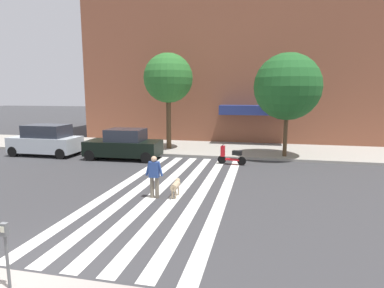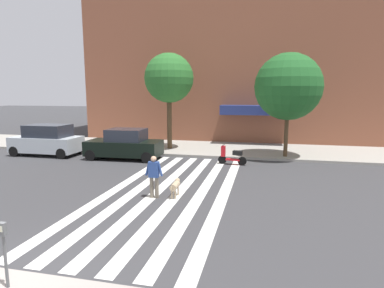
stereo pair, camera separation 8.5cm
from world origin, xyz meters
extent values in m
plane|color=#353538|center=(0.00, 6.88, 0.00)|extent=(160.00, 160.00, 0.00)
cube|color=gray|center=(0.00, 16.76, 0.07)|extent=(80.00, 6.00, 0.15)
cube|color=silver|center=(-0.99, 6.88, 0.00)|extent=(0.45, 13.16, 0.01)
cube|color=silver|center=(-0.09, 6.88, 0.00)|extent=(0.45, 13.16, 0.01)
cube|color=silver|center=(0.81, 6.88, 0.00)|extent=(0.45, 13.16, 0.01)
cube|color=silver|center=(1.71, 6.88, 0.00)|extent=(0.45, 13.16, 0.01)
cube|color=silver|center=(2.61, 6.88, 0.00)|extent=(0.45, 13.16, 0.01)
cube|color=silver|center=(3.51, 6.88, 0.00)|extent=(0.45, 13.16, 0.01)
cube|color=brown|center=(3.02, 28.41, 12.99)|extent=(26.45, 17.31, 25.98)
cube|color=navy|center=(4.35, 19.16, 2.75)|extent=(5.31, 1.60, 0.70)
cylinder|color=#515456|center=(0.11, -0.58, 0.70)|extent=(0.06, 0.06, 1.10)
cube|color=#515456|center=(0.11, -0.58, 1.38)|extent=(0.14, 0.10, 0.26)
cube|color=beige|center=(0.11, -0.63, 1.40)|extent=(0.09, 0.01, 0.12)
cube|color=#B3BDC4|center=(-8.79, 12.38, 0.73)|extent=(4.37, 1.97, 0.96)
cube|color=#232833|center=(-8.62, 12.38, 1.61)|extent=(2.62, 1.74, 0.79)
cylinder|color=black|center=(-10.50, 11.48, 0.33)|extent=(0.66, 0.22, 0.66)
cylinder|color=black|center=(-10.50, 13.29, 0.33)|extent=(0.66, 0.22, 0.66)
cylinder|color=black|center=(-7.09, 11.48, 0.33)|extent=(0.66, 0.22, 0.66)
cylinder|color=black|center=(-7.09, 13.29, 0.33)|extent=(0.66, 0.22, 0.66)
cube|color=black|center=(-3.35, 12.38, 0.69)|extent=(4.57, 2.12, 0.88)
cube|color=#232833|center=(-3.17, 12.39, 1.50)|extent=(2.24, 1.81, 0.72)
cylinder|color=black|center=(-5.09, 11.42, 0.33)|extent=(0.67, 0.24, 0.66)
cylinder|color=black|center=(-5.15, 13.24, 0.33)|extent=(0.67, 0.24, 0.66)
cylinder|color=black|center=(-1.55, 11.53, 0.33)|extent=(0.67, 0.24, 0.66)
cylinder|color=black|center=(-1.60, 13.35, 0.33)|extent=(0.67, 0.24, 0.66)
cylinder|color=black|center=(2.72, 12.32, 0.24)|extent=(0.49, 0.16, 0.48)
cylinder|color=black|center=(3.86, 12.17, 0.24)|extent=(0.49, 0.20, 0.48)
cube|color=red|center=(3.34, 12.24, 0.29)|extent=(0.83, 0.42, 0.08)
cube|color=black|center=(3.59, 12.20, 0.69)|extent=(0.55, 0.37, 0.24)
cube|color=red|center=(2.77, 12.31, 0.74)|extent=(0.23, 0.30, 0.60)
cylinder|color=black|center=(2.77, 12.31, 1.09)|extent=(0.10, 0.50, 0.04)
cylinder|color=#4C3823|center=(-1.48, 15.84, 2.13)|extent=(0.34, 0.34, 3.95)
sphere|color=#286628|center=(-1.48, 15.84, 5.03)|extent=(3.38, 3.38, 3.38)
cylinder|color=#4C3823|center=(6.32, 14.61, 1.72)|extent=(0.24, 0.24, 3.14)
sphere|color=#1E5623|center=(6.32, 14.61, 4.39)|extent=(4.00, 4.00, 4.00)
cylinder|color=#6B6051|center=(0.85, 5.74, 0.41)|extent=(0.16, 0.16, 0.82)
cylinder|color=#6B6051|center=(1.05, 5.74, 0.41)|extent=(0.16, 0.16, 0.82)
cube|color=navy|center=(0.95, 5.74, 1.12)|extent=(0.39, 0.25, 0.60)
cylinder|color=navy|center=(0.71, 5.73, 1.15)|extent=(0.23, 0.10, 0.57)
cylinder|color=navy|center=(1.19, 5.75, 1.15)|extent=(0.23, 0.10, 0.57)
sphere|color=tan|center=(0.95, 5.74, 1.53)|extent=(0.23, 0.23, 0.22)
cylinder|color=tan|center=(1.70, 6.00, 0.45)|extent=(0.28, 0.68, 0.26)
sphere|color=tan|center=(1.69, 6.42, 0.55)|extent=(0.21, 0.21, 0.20)
cylinder|color=tan|center=(1.72, 5.57, 0.50)|extent=(0.04, 0.24, 0.16)
cylinder|color=tan|center=(1.63, 6.24, 0.16)|extent=(0.06, 0.06, 0.32)
cylinder|color=tan|center=(1.77, 6.24, 0.16)|extent=(0.06, 0.06, 0.32)
cylinder|color=tan|center=(1.64, 5.77, 0.16)|extent=(0.06, 0.06, 0.32)
cylinder|color=tan|center=(1.78, 5.77, 0.16)|extent=(0.06, 0.06, 0.32)
camera|label=1|loc=(4.90, -5.46, 3.97)|focal=29.76mm
camera|label=2|loc=(4.98, -5.44, 3.97)|focal=29.76mm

